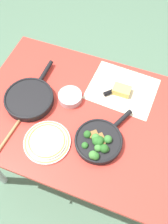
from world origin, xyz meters
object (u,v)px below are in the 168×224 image
object	(u,v)px
skillet_broccoli	(99,141)
wooden_spoon	(17,123)
prep_bowl_steel	(70,97)
grater_knife	(120,89)
skillet_eggs	(30,98)
dinner_plate_stack	(47,141)
cheese_block	(122,90)

from	to	relation	value
skillet_broccoli	wooden_spoon	bearing A→B (deg)	120.43
prep_bowl_steel	grater_knife	bearing A→B (deg)	-146.30
skillet_broccoli	grater_knife	bearing A→B (deg)	23.76
skillet_eggs	dinner_plate_stack	bearing A→B (deg)	-134.53
skillet_broccoli	prep_bowl_steel	world-z (taller)	skillet_broccoli
grater_knife	cheese_block	bearing A→B (deg)	-94.79
cheese_block	grater_knife	bearing A→B (deg)	-50.52
skillet_broccoli	grater_knife	distance (m)	0.35
cheese_block	prep_bowl_steel	xyz separation A→B (m)	(0.24, 0.14, 0.00)
wooden_spoon	cheese_block	xyz separation A→B (m)	(-0.44, -0.38, 0.01)
skillet_broccoli	grater_knife	size ratio (longest dim) A/B	1.54
skillet_eggs	cheese_block	size ratio (longest dim) A/B	4.32
skillet_broccoli	wooden_spoon	xyz separation A→B (m)	(0.42, 0.04, -0.02)
wooden_spoon	grater_knife	size ratio (longest dim) A/B	1.88
grater_knife	dinner_plate_stack	bearing A→B (deg)	-163.49
skillet_eggs	prep_bowl_steel	world-z (taller)	skillet_eggs
skillet_eggs	grater_knife	world-z (taller)	skillet_eggs
wooden_spoon	dinner_plate_stack	distance (m)	0.19
skillet_eggs	skillet_broccoli	bearing A→B (deg)	-103.49
skillet_eggs	dinner_plate_stack	world-z (taller)	skillet_eggs
cheese_block	dinner_plate_stack	world-z (taller)	cheese_block
skillet_eggs	cheese_block	world-z (taller)	skillet_eggs
skillet_eggs	grater_knife	bearing A→B (deg)	-60.11
dinner_plate_stack	grater_knife	bearing A→B (deg)	-119.23
grater_knife	prep_bowl_steel	world-z (taller)	prep_bowl_steel
skillet_eggs	grater_knife	xyz separation A→B (m)	(-0.43, -0.24, -0.02)
skillet_broccoli	skillet_eggs	xyz separation A→B (m)	(0.43, -0.11, -0.00)
wooden_spoon	dinner_plate_stack	bearing A→B (deg)	-97.77
skillet_broccoli	skillet_eggs	bearing A→B (deg)	100.60
grater_knife	cheese_block	distance (m)	0.02
skillet_eggs	wooden_spoon	world-z (taller)	skillet_eggs
skillet_eggs	prep_bowl_steel	size ratio (longest dim) A/B	3.23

